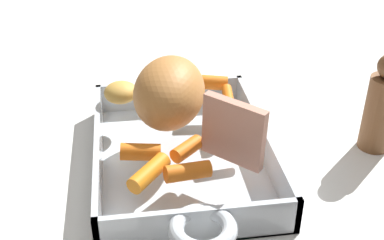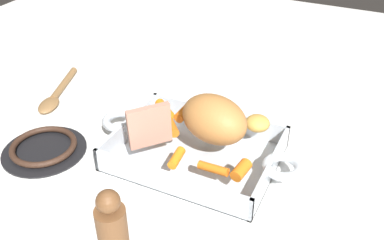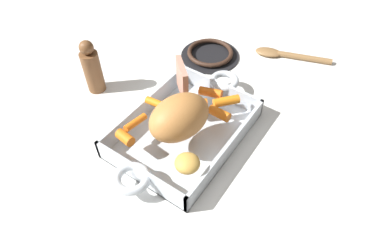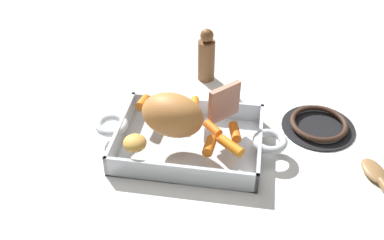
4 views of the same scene
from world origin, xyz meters
TOP-DOWN VIEW (x-y plane):
  - ground_plane at (0.00, 0.00)m, footprint 2.09×2.09m
  - roasting_dish at (0.00, 0.00)m, footprint 0.43×0.24m
  - pork_roast at (-0.03, -0.01)m, footprint 0.16×0.13m
  - roast_slice_thick at (0.07, 0.05)m, footprint 0.07×0.07m
  - baby_carrot_center_left at (0.05, -0.06)m, footprint 0.03×0.05m
  - baby_carrot_long at (0.05, -0.00)m, footprint 0.05×0.05m
  - baby_carrot_northeast at (0.10, -0.05)m, footprint 0.06×0.05m
  - baby_carrot_southeast at (-0.12, 0.07)m, footprint 0.03×0.04m
  - baby_carrot_short at (0.10, -0.01)m, footprint 0.03×0.06m
  - baby_carrot_northwest at (-0.00, 0.08)m, footprint 0.02×0.05m
  - baby_carrot_center_right at (-0.07, 0.08)m, footprint 0.06×0.02m
  - potato_whole at (-0.10, -0.08)m, footprint 0.06×0.07m
  - pepper_mill at (0.00, 0.28)m, footprint 0.05×0.05m

SIDE VIEW (x-z plane):
  - ground_plane at x=0.00m, z-range 0.00..0.00m
  - roasting_dish at x=0.00m, z-range -0.01..0.04m
  - baby_carrot_center_right at x=-0.07m, z-range 0.05..0.07m
  - baby_carrot_northwest at x=0.00m, z-range 0.05..0.07m
  - baby_carrot_long at x=0.05m, z-range 0.05..0.07m
  - baby_carrot_northeast at x=0.10m, z-range 0.05..0.07m
  - baby_carrot_short at x=0.10m, z-range 0.05..0.07m
  - baby_carrot_center_left at x=0.05m, z-range 0.05..0.07m
  - baby_carrot_southeast at x=-0.12m, z-range 0.05..0.07m
  - potato_whole at x=-0.10m, z-range 0.05..0.08m
  - pepper_mill at x=0.00m, z-range -0.01..0.14m
  - roast_slice_thick at x=0.07m, z-range 0.05..0.13m
  - pork_roast at x=-0.03m, z-range 0.05..0.14m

